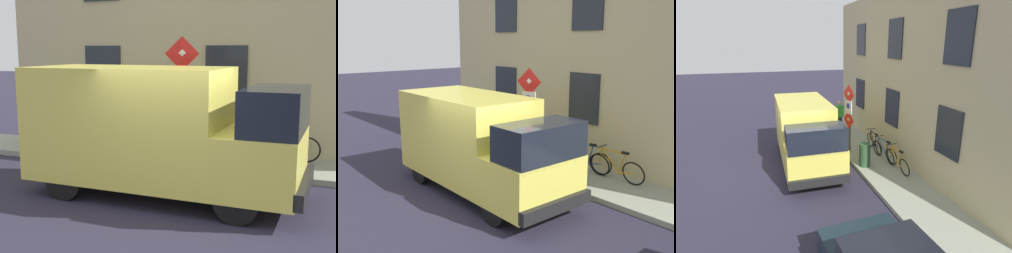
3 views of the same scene
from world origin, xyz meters
TOP-DOWN VIEW (x-y plane):
  - ground_plane at (0.00, 0.00)m, footprint 80.00×80.00m
  - sidewalk_slab at (3.37, 0.00)m, footprint 1.89×15.02m
  - building_facade at (4.66, 0.00)m, footprint 0.75×13.02m
  - sign_post_stacked at (2.62, 0.64)m, footprint 0.20×0.55m
  - delivery_van at (0.72, 0.48)m, footprint 2.15×5.39m
  - bicycle_orange at (3.76, -1.58)m, footprint 0.46×1.71m
  - bicycle_blue at (3.76, -0.53)m, footprint 0.46×1.71m
  - bicycle_black at (3.76, 0.52)m, footprint 0.46×1.72m
  - pedestrian at (3.13, 3.60)m, footprint 0.47×0.39m
  - litter_bin at (2.77, -0.82)m, footprint 0.44×0.44m

SIDE VIEW (x-z plane):
  - ground_plane at x=0.00m, z-range 0.00..0.00m
  - sidewalk_slab at x=3.37m, z-range 0.00..0.14m
  - bicycle_orange at x=3.76m, z-range 0.07..0.96m
  - bicycle_blue at x=3.76m, z-range 0.07..0.96m
  - bicycle_black at x=3.76m, z-range 0.07..0.96m
  - litter_bin at x=2.77m, z-range 0.14..1.04m
  - pedestrian at x=3.13m, z-range 0.21..1.93m
  - delivery_van at x=0.72m, z-range 0.08..2.58m
  - sign_post_stacked at x=2.62m, z-range 0.53..3.39m
  - building_facade at x=4.66m, z-range 0.00..6.81m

